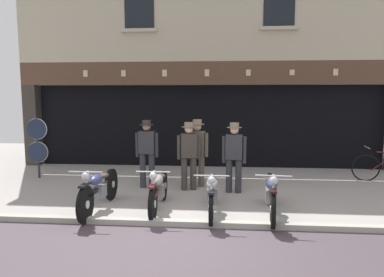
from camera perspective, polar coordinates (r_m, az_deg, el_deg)
The scene contains 13 objects.
ground at distance 5.38m, azimuth -0.72°, elevation -18.44°, with size 23.83×22.00×0.18m.
shop_facade at distance 12.82m, azimuth 2.71°, elevation 4.83°, with size 12.13×4.42×6.74m.
motorcycle_left at distance 7.25m, azimuth -14.83°, elevation -7.90°, with size 0.62×2.13×0.93m.
motorcycle_center_left at distance 7.09m, azimuth -5.46°, elevation -8.15°, with size 0.62×1.96×0.91m.
motorcycle_center at distance 6.86m, azimuth 3.30°, elevation -8.75°, with size 0.62×1.96×0.90m.
motorcycle_center_right at distance 6.91m, azimuth 12.70°, elevation -8.65°, with size 0.62×2.06×0.93m.
salesman_left at distance 8.69m, azimuth -7.31°, elevation -1.96°, with size 0.56×0.33×1.67m.
shopkeeper_center at distance 8.76m, azimuth 0.85°, elevation -1.76°, with size 0.55×0.36×1.68m.
salesman_right at distance 8.24m, azimuth 6.83°, elevation -2.55°, with size 0.56×0.34×1.65m.
assistant_far_right at distance 8.41m, azimuth -0.53°, elevation -2.34°, with size 0.55×0.34×1.64m.
tyre_sign_pole at distance 10.50m, azimuth -23.78°, elevation -0.43°, with size 0.58×0.06×1.71m.
advert_board_near at distance 11.39m, azimuth 14.16°, elevation 3.48°, with size 0.70×0.03×0.97m.
advert_board_far at distance 11.63m, azimuth 19.85°, elevation 3.15°, with size 0.67×0.03×0.91m.
Camera 1 is at (0.47, -5.82, 2.27)m, focal length 32.90 mm.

